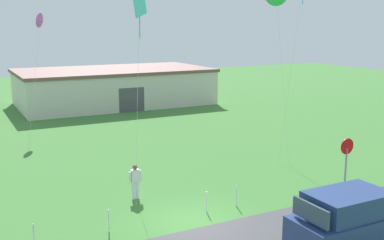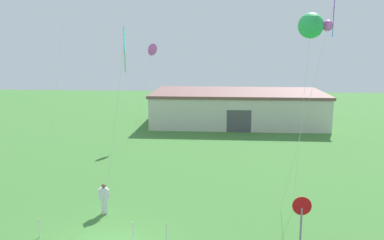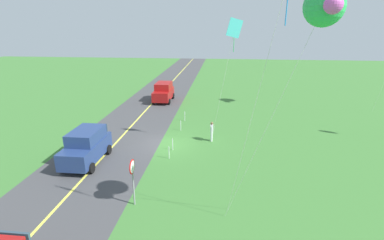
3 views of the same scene
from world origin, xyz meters
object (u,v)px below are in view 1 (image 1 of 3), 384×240
stop_sign (347,154)px  kite_blue_mid (40,21)px  kite_red_low (139,6)px  person_adult_near (135,181)px  warehouse_distant (114,86)px  car_suv_foreground (350,222)px

stop_sign → kite_blue_mid: kite_blue_mid is taller
stop_sign → kite_red_low: kite_red_low is taller
person_adult_near → kite_blue_mid: size_ratio=0.19×
kite_red_low → warehouse_distant: size_ratio=0.51×
car_suv_foreground → kite_red_low: (-3.70, 9.63, 7.37)m
warehouse_distant → kite_blue_mid: bearing=-136.8°
person_adult_near → warehouse_distant: 26.61m
car_suv_foreground → kite_red_low: bearing=111.0°
car_suv_foreground → kite_blue_mid: kite_blue_mid is taller
stop_sign → kite_red_low: 11.73m
person_adult_near → kite_red_low: 7.84m
kite_blue_mid → warehouse_distant: bearing=43.2°
warehouse_distant → car_suv_foreground: bearing=-94.8°
car_suv_foreground → kite_red_low: 12.68m
kite_blue_mid → person_adult_near: bearing=-88.4°
person_adult_near → warehouse_distant: size_ratio=0.09×
kite_blue_mid → kite_red_low: bearing=-85.1°
car_suv_foreground → warehouse_distant: bearing=85.2°
stop_sign → kite_red_low: bearing=148.6°
car_suv_foreground → stop_sign: bearing=45.8°
person_adult_near → warehouse_distant: (7.48, 25.52, 0.89)m
person_adult_near → kite_blue_mid: 19.40m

